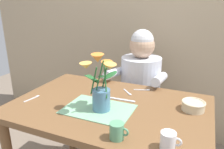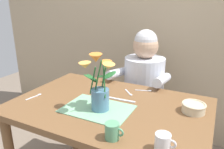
{
  "view_description": "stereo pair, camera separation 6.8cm",
  "coord_description": "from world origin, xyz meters",
  "px_view_note": "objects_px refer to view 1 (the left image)",
  "views": [
    {
      "loc": [
        0.51,
        -1.12,
        1.35
      ],
      "look_at": [
        -0.0,
        0.05,
        0.92
      ],
      "focal_mm": 35.03,
      "sensor_mm": 36.0,
      "label": 1
    },
    {
      "loc": [
        0.57,
        -1.09,
        1.35
      ],
      "look_at": [
        -0.0,
        0.05,
        0.92
      ],
      "focal_mm": 35.03,
      "sensor_mm": 36.0,
      "label": 2
    }
  ],
  "objects_px": {
    "seated_person": "(140,94)",
    "dinner_knife": "(121,99)",
    "ceramic_mug": "(168,141)",
    "ceramic_bowl": "(193,105)",
    "tea_cup": "(117,131)",
    "flower_vase": "(101,87)"
  },
  "relations": [
    {
      "from": "ceramic_mug",
      "to": "tea_cup",
      "type": "distance_m",
      "value": 0.23
    },
    {
      "from": "dinner_knife",
      "to": "ceramic_mug",
      "type": "height_order",
      "value": "ceramic_mug"
    },
    {
      "from": "seated_person",
      "to": "ceramic_mug",
      "type": "xyz_separation_m",
      "value": [
        0.39,
        -0.91,
        0.22
      ]
    },
    {
      "from": "ceramic_mug",
      "to": "seated_person",
      "type": "bearing_deg",
      "value": 113.32
    },
    {
      "from": "ceramic_bowl",
      "to": "ceramic_mug",
      "type": "height_order",
      "value": "ceramic_mug"
    },
    {
      "from": "seated_person",
      "to": "ceramic_mug",
      "type": "bearing_deg",
      "value": -66.83
    },
    {
      "from": "dinner_knife",
      "to": "ceramic_mug",
      "type": "bearing_deg",
      "value": -48.61
    },
    {
      "from": "flower_vase",
      "to": "seated_person",
      "type": "bearing_deg",
      "value": 87.34
    },
    {
      "from": "seated_person",
      "to": "tea_cup",
      "type": "height_order",
      "value": "seated_person"
    },
    {
      "from": "ceramic_bowl",
      "to": "dinner_knife",
      "type": "height_order",
      "value": "ceramic_bowl"
    },
    {
      "from": "ceramic_bowl",
      "to": "tea_cup",
      "type": "bearing_deg",
      "value": -124.48
    },
    {
      "from": "ceramic_bowl",
      "to": "tea_cup",
      "type": "relative_size",
      "value": 1.46
    },
    {
      "from": "dinner_knife",
      "to": "ceramic_mug",
      "type": "relative_size",
      "value": 2.04
    },
    {
      "from": "dinner_knife",
      "to": "tea_cup",
      "type": "distance_m",
      "value": 0.43
    },
    {
      "from": "seated_person",
      "to": "dinner_knife",
      "type": "xyz_separation_m",
      "value": [
        0.02,
        -0.53,
        0.18
      ]
    },
    {
      "from": "ceramic_bowl",
      "to": "flower_vase",
      "type": "bearing_deg",
      "value": -156.47
    },
    {
      "from": "flower_vase",
      "to": "ceramic_mug",
      "type": "distance_m",
      "value": 0.48
    },
    {
      "from": "seated_person",
      "to": "ceramic_mug",
      "type": "relative_size",
      "value": 12.2
    },
    {
      "from": "seated_person",
      "to": "dinner_knife",
      "type": "height_order",
      "value": "seated_person"
    },
    {
      "from": "dinner_knife",
      "to": "ceramic_mug",
      "type": "xyz_separation_m",
      "value": [
        0.37,
        -0.38,
        0.04
      ]
    },
    {
      "from": "ceramic_bowl",
      "to": "ceramic_mug",
      "type": "xyz_separation_m",
      "value": [
        -0.07,
        -0.42,
        0.01
      ]
    },
    {
      "from": "flower_vase",
      "to": "dinner_knife",
      "type": "xyz_separation_m",
      "value": [
        0.06,
        0.18,
        -0.14
      ]
    }
  ]
}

